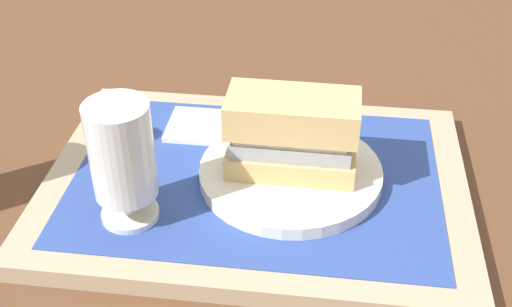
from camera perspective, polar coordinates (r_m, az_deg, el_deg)
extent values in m
plane|color=brown|center=(0.70, 0.00, -3.33)|extent=(3.00, 3.00, 0.00)
cube|color=tan|center=(0.69, 0.00, -2.69)|extent=(0.44, 0.32, 0.02)
cube|color=#2D4793|center=(0.69, 0.00, -1.99)|extent=(0.38, 0.27, 0.00)
cylinder|color=silver|center=(0.68, 2.99, -1.94)|extent=(0.19, 0.19, 0.01)
cube|color=tan|center=(0.67, 3.04, -0.64)|extent=(0.13, 0.07, 0.02)
cube|color=#9EA3A8|center=(0.65, 3.09, 0.77)|extent=(0.12, 0.06, 0.02)
cube|color=silver|center=(0.65, 3.13, 1.65)|extent=(0.11, 0.05, 0.01)
sphere|color=#47932D|center=(0.65, -1.32, 2.72)|extent=(0.04, 0.04, 0.04)
cube|color=tan|center=(0.64, 3.19, 3.29)|extent=(0.13, 0.07, 0.04)
cylinder|color=silver|center=(0.65, -10.89, -5.15)|extent=(0.06, 0.06, 0.01)
cylinder|color=silver|center=(0.64, -11.04, -4.12)|extent=(0.01, 0.01, 0.02)
cylinder|color=silver|center=(0.60, -11.66, 0.24)|extent=(0.06, 0.06, 0.09)
cylinder|color=gold|center=(0.62, -11.35, -1.94)|extent=(0.06, 0.06, 0.04)
cylinder|color=white|center=(0.61, -11.60, -0.17)|extent=(0.05, 0.05, 0.01)
cube|color=white|center=(0.76, -4.31, 2.37)|extent=(0.09, 0.07, 0.01)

